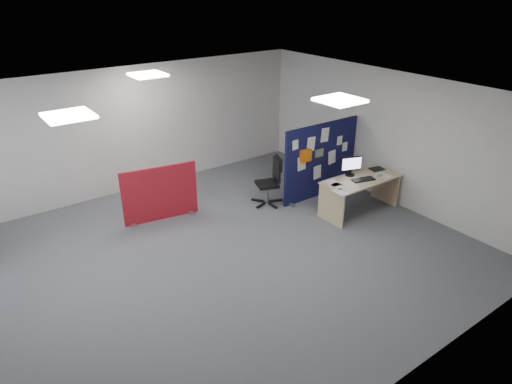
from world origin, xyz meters
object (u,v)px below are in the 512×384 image
main_desk (359,186)px  office_chair (272,178)px  red_divider (160,194)px  monitor_main (351,165)px  navy_divider (320,160)px

main_desk → office_chair: bearing=132.2°
main_desk → red_divider: (-3.36, 2.02, -0.02)m
monitor_main → navy_divider: bearing=113.1°
red_divider → office_chair: size_ratio=1.46×
monitor_main → office_chair: (-1.12, 1.10, -0.38)m
main_desk → office_chair: office_chair is taller
main_desk → monitor_main: 0.45m
navy_divider → monitor_main: bearing=-86.3°
navy_divider → main_desk: (0.12, -1.00, -0.26)m
red_divider → monitor_main: bearing=-19.5°
office_chair → monitor_main: bearing=-25.1°
office_chair → navy_divider: bearing=3.9°
navy_divider → monitor_main: size_ratio=4.53×
navy_divider → red_divider: (-3.24, 1.01, -0.27)m
navy_divider → main_desk: 1.04m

